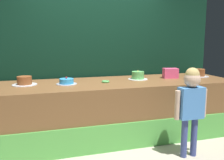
{
  "coord_description": "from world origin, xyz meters",
  "views": [
    {
      "loc": [
        -0.99,
        -3.12,
        1.55
      ],
      "look_at": [
        0.05,
        0.35,
        0.96
      ],
      "focal_mm": 39.46,
      "sensor_mm": 36.0,
      "label": 1
    }
  ],
  "objects_px": {
    "cake_left": "(24,81)",
    "cake_center": "(67,82)",
    "donut": "(106,82)",
    "child_figure": "(191,100)",
    "cake_far_right": "(200,73)",
    "cake_right": "(138,76)",
    "pink_box": "(170,73)"
  },
  "relations": [
    {
      "from": "cake_right",
      "to": "cake_far_right",
      "type": "height_order",
      "value": "cake_right"
    },
    {
      "from": "cake_left",
      "to": "cake_center",
      "type": "height_order",
      "value": "cake_left"
    },
    {
      "from": "pink_box",
      "to": "donut",
      "type": "xyz_separation_m",
      "value": [
        -1.2,
        -0.11,
        -0.07
      ]
    },
    {
      "from": "child_figure",
      "to": "cake_left",
      "type": "bearing_deg",
      "value": 152.1
    },
    {
      "from": "cake_right",
      "to": "cake_center",
      "type": "bearing_deg",
      "value": -174.53
    },
    {
      "from": "child_figure",
      "to": "cake_center",
      "type": "xyz_separation_m",
      "value": [
        -1.49,
        0.99,
        0.15
      ]
    },
    {
      "from": "cake_center",
      "to": "donut",
      "type": "bearing_deg",
      "value": -1.94
    },
    {
      "from": "cake_far_right",
      "to": "pink_box",
      "type": "bearing_deg",
      "value": 179.82
    },
    {
      "from": "child_figure",
      "to": "cake_center",
      "type": "height_order",
      "value": "child_figure"
    },
    {
      "from": "pink_box",
      "to": "cake_far_right",
      "type": "relative_size",
      "value": 0.8
    },
    {
      "from": "cake_center",
      "to": "cake_far_right",
      "type": "xyz_separation_m",
      "value": [
        2.41,
        0.09,
        0.02
      ]
    },
    {
      "from": "child_figure",
      "to": "cake_right",
      "type": "relative_size",
      "value": 3.69
    },
    {
      "from": "child_figure",
      "to": "cake_far_right",
      "type": "relative_size",
      "value": 3.88
    },
    {
      "from": "donut",
      "to": "cake_left",
      "type": "bearing_deg",
      "value": 173.52
    },
    {
      "from": "child_figure",
      "to": "cake_left",
      "type": "relative_size",
      "value": 3.36
    },
    {
      "from": "cake_far_right",
      "to": "donut",
      "type": "bearing_deg",
      "value": -176.51
    },
    {
      "from": "pink_box",
      "to": "cake_center",
      "type": "distance_m",
      "value": 1.81
    },
    {
      "from": "child_figure",
      "to": "pink_box",
      "type": "height_order",
      "value": "child_figure"
    },
    {
      "from": "cake_right",
      "to": "cake_far_right",
      "type": "bearing_deg",
      "value": -1.22
    },
    {
      "from": "pink_box",
      "to": "cake_far_right",
      "type": "bearing_deg",
      "value": -0.18
    },
    {
      "from": "pink_box",
      "to": "cake_left",
      "type": "bearing_deg",
      "value": 179.41
    },
    {
      "from": "cake_far_right",
      "to": "cake_left",
      "type": "bearing_deg",
      "value": 179.49
    },
    {
      "from": "cake_center",
      "to": "cake_far_right",
      "type": "distance_m",
      "value": 2.41
    },
    {
      "from": "donut",
      "to": "cake_left",
      "type": "height_order",
      "value": "cake_left"
    },
    {
      "from": "cake_right",
      "to": "cake_far_right",
      "type": "xyz_separation_m",
      "value": [
        1.2,
        -0.03,
        -0.0
      ]
    },
    {
      "from": "donut",
      "to": "cake_left",
      "type": "distance_m",
      "value": 1.21
    },
    {
      "from": "pink_box",
      "to": "cake_left",
      "type": "xyz_separation_m",
      "value": [
        -2.41,
        0.02,
        -0.03
      ]
    },
    {
      "from": "cake_left",
      "to": "cake_center",
      "type": "bearing_deg",
      "value": -10.94
    },
    {
      "from": "pink_box",
      "to": "cake_right",
      "type": "distance_m",
      "value": 0.6
    },
    {
      "from": "cake_left",
      "to": "child_figure",
      "type": "bearing_deg",
      "value": -27.9
    },
    {
      "from": "child_figure",
      "to": "cake_left",
      "type": "height_order",
      "value": "child_figure"
    },
    {
      "from": "pink_box",
      "to": "cake_right",
      "type": "xyz_separation_m",
      "value": [
        -0.6,
        0.02,
        -0.02
      ]
    }
  ]
}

